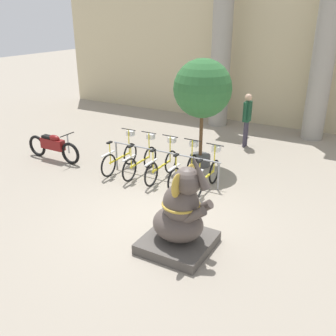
% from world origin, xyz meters
% --- Properties ---
extents(ground_plane, '(60.00, 60.00, 0.00)m').
position_xyz_m(ground_plane, '(0.00, 0.00, 0.00)').
color(ground_plane, gray).
extents(building_facade, '(20.00, 0.20, 6.00)m').
position_xyz_m(building_facade, '(0.00, 8.60, 3.00)').
color(building_facade, '#C6B78E').
rests_on(building_facade, ground_plane).
extents(column_left, '(0.94, 0.94, 5.16)m').
position_xyz_m(column_left, '(-1.83, 7.60, 2.62)').
color(column_left, gray).
rests_on(column_left, ground_plane).
extents(column_right, '(0.94, 0.94, 5.16)m').
position_xyz_m(column_right, '(1.83, 7.60, 2.62)').
color(column_right, gray).
rests_on(column_right, ground_plane).
extents(bike_rack, '(3.31, 0.05, 0.77)m').
position_xyz_m(bike_rack, '(-1.07, 1.95, 0.59)').
color(bike_rack, gray).
rests_on(bike_rack, ground_plane).
extents(bicycle_0, '(0.48, 1.69, 1.11)m').
position_xyz_m(bicycle_0, '(-2.42, 1.81, 0.41)').
color(bicycle_0, black).
rests_on(bicycle_0, ground_plane).
extents(bicycle_1, '(0.48, 1.69, 1.11)m').
position_xyz_m(bicycle_1, '(-1.75, 1.84, 0.41)').
color(bicycle_1, black).
rests_on(bicycle_1, ground_plane).
extents(bicycle_2, '(0.48, 1.69, 1.11)m').
position_xyz_m(bicycle_2, '(-1.07, 1.86, 0.41)').
color(bicycle_2, black).
rests_on(bicycle_2, ground_plane).
extents(bicycle_3, '(0.48, 1.69, 1.11)m').
position_xyz_m(bicycle_3, '(-0.39, 1.86, 0.41)').
color(bicycle_3, black).
rests_on(bicycle_3, ground_plane).
extents(bicycle_4, '(0.48, 1.69, 1.11)m').
position_xyz_m(bicycle_4, '(0.28, 1.80, 0.41)').
color(bicycle_4, black).
rests_on(bicycle_4, ground_plane).
extents(elephant_statue, '(1.28, 1.28, 2.01)m').
position_xyz_m(elephant_statue, '(0.89, -0.79, 0.67)').
color(elephant_statue, '#4C4742').
rests_on(elephant_statue, ground_plane).
extents(motorcycle, '(2.07, 0.55, 0.93)m').
position_xyz_m(motorcycle, '(-4.66, 1.41, 0.46)').
color(motorcycle, black).
rests_on(motorcycle, ground_plane).
extents(person_pedestrian, '(0.24, 0.47, 1.79)m').
position_xyz_m(person_pedestrian, '(0.02, 5.55, 1.08)').
color(person_pedestrian, '#383342').
rests_on(person_pedestrian, ground_plane).
extents(potted_tree, '(1.63, 1.63, 3.10)m').
position_xyz_m(potted_tree, '(-0.58, 3.25, 2.22)').
color(potted_tree, '#4C4C4C').
rests_on(potted_tree, ground_plane).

